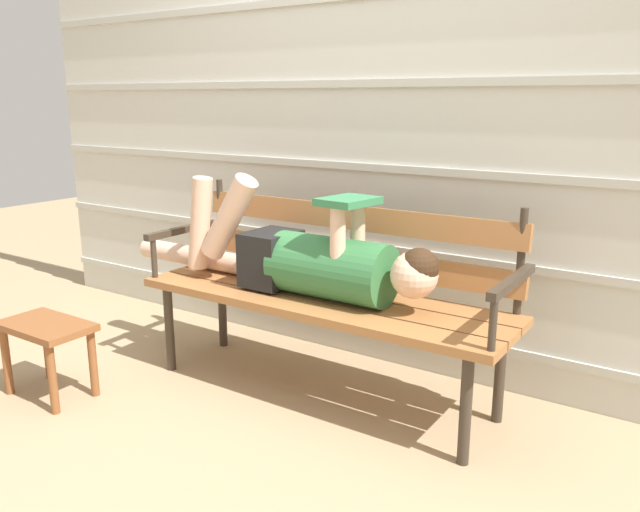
{
  "coord_description": "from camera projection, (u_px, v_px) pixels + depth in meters",
  "views": [
    {
      "loc": [
        1.47,
        -2.05,
        1.3
      ],
      "look_at": [
        0.0,
        0.15,
        0.64
      ],
      "focal_mm": 35.69,
      "sensor_mm": 36.0,
      "label": 1
    }
  ],
  "objects": [
    {
      "name": "reclining_person",
      "position": [
        305.0,
        258.0,
        2.78
      ],
      "size": [
        1.7,
        0.27,
        0.52
      ],
      "color": "#33703D"
    },
    {
      "name": "footstool",
      "position": [
        47.0,
        338.0,
        2.81
      ],
      "size": [
        0.42,
        0.25,
        0.34
      ],
      "color": "brown",
      "rests_on": "ground"
    },
    {
      "name": "park_bench",
      "position": [
        329.0,
        283.0,
        2.82
      ],
      "size": [
        1.71,
        0.5,
        0.89
      ],
      "color": "#9E6638",
      "rests_on": "ground"
    },
    {
      "name": "ground_plane",
      "position": [
        300.0,
        406.0,
        2.76
      ],
      "size": [
        12.0,
        12.0,
        0.0
      ],
      "primitive_type": "plane",
      "color": "tan"
    },
    {
      "name": "house_siding",
      "position": [
        380.0,
        126.0,
        3.02
      ],
      "size": [
        4.68,
        0.08,
        2.34
      ],
      "color": "beige",
      "rests_on": "ground"
    }
  ]
}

